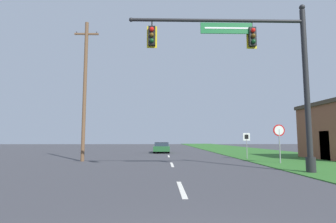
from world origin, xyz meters
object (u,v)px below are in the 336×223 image
stop_sign (279,135)px  route_sign_post (247,140)px  car_ahead (162,147)px  utility_pole_near (85,88)px  signal_mast (263,68)px

stop_sign → route_sign_post: (-0.92, 3.84, -0.34)m
car_ahead → utility_pole_near: size_ratio=0.45×
stop_sign → route_sign_post: bearing=103.5°
utility_pole_near → stop_sign: bearing=-9.0°
stop_sign → signal_mast: bearing=-120.3°
car_ahead → stop_sign: (7.74, -14.04, 1.26)m
car_ahead → stop_sign: bearing=-61.1°
stop_sign → route_sign_post: stop_sign is taller
stop_sign → utility_pole_near: 14.01m
signal_mast → stop_sign: 6.29m
signal_mast → route_sign_post: bearing=78.0°
car_ahead → stop_sign: size_ratio=1.87×
utility_pole_near → signal_mast: bearing=-32.5°
signal_mast → stop_sign: size_ratio=3.55×
car_ahead → utility_pole_near: utility_pole_near is taller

